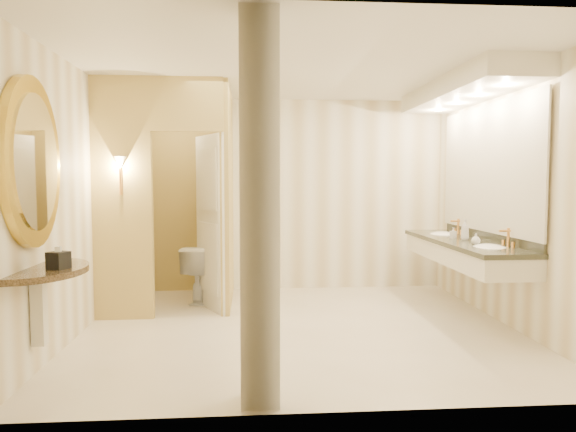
# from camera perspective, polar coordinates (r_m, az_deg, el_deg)

# --- Properties ---
(floor) EXTENTS (4.50, 4.50, 0.00)m
(floor) POSITION_cam_1_polar(r_m,az_deg,el_deg) (5.57, 1.23, -12.29)
(floor) COLOR white
(floor) RESTS_ON ground
(ceiling) EXTENTS (4.50, 4.50, 0.00)m
(ceiling) POSITION_cam_1_polar(r_m,az_deg,el_deg) (5.46, 1.27, 16.03)
(ceiling) COLOR silver
(ceiling) RESTS_ON wall_back
(wall_back) EXTENTS (4.50, 0.02, 2.70)m
(wall_back) POSITION_cam_1_polar(r_m,az_deg,el_deg) (7.34, -0.26, 2.35)
(wall_back) COLOR white
(wall_back) RESTS_ON floor
(wall_front) EXTENTS (4.50, 0.02, 2.70)m
(wall_front) POSITION_cam_1_polar(r_m,az_deg,el_deg) (3.37, 4.55, 0.38)
(wall_front) COLOR white
(wall_front) RESTS_ON floor
(wall_left) EXTENTS (0.02, 4.00, 2.70)m
(wall_left) POSITION_cam_1_polar(r_m,az_deg,el_deg) (5.60, -22.34, 1.53)
(wall_left) COLOR white
(wall_left) RESTS_ON floor
(wall_right) EXTENTS (0.02, 4.00, 2.70)m
(wall_right) POSITION_cam_1_polar(r_m,az_deg,el_deg) (6.00, 23.18, 1.66)
(wall_right) COLOR white
(wall_right) RESTS_ON floor
(toilet_closet) EXTENTS (1.50, 1.55, 2.70)m
(toilet_closet) POSITION_cam_1_polar(r_m,az_deg,el_deg) (6.32, -9.84, 2.34)
(toilet_closet) COLOR #D8C471
(toilet_closet) RESTS_ON floor
(wall_sconce) EXTENTS (0.14, 0.14, 0.42)m
(wall_sconce) POSITION_cam_1_polar(r_m,az_deg,el_deg) (5.92, -18.14, 5.45)
(wall_sconce) COLOR gold
(wall_sconce) RESTS_ON toilet_closet
(vanity) EXTENTS (0.75, 2.56, 2.09)m
(vanity) POSITION_cam_1_polar(r_m,az_deg,el_deg) (6.24, 19.34, 4.39)
(vanity) COLOR silver
(vanity) RESTS_ON floor
(console_shelf) EXTENTS (1.03, 1.03, 1.96)m
(console_shelf) POSITION_cam_1_polar(r_m,az_deg,el_deg) (4.48, -26.53, 0.82)
(console_shelf) COLOR black
(console_shelf) RESTS_ON floor
(pillar) EXTENTS (0.27, 0.27, 2.70)m
(pillar) POSITION_cam_1_polar(r_m,az_deg,el_deg) (3.53, -3.20, 0.55)
(pillar) COLOR silver
(pillar) RESTS_ON floor
(tissue_box) EXTENTS (0.18, 0.18, 0.13)m
(tissue_box) POSITION_cam_1_polar(r_m,az_deg,el_deg) (4.37, -24.15, -4.51)
(tissue_box) COLOR black
(tissue_box) RESTS_ON console_shelf
(toilet) EXTENTS (0.59, 0.80, 0.73)m
(toilet) POSITION_cam_1_polar(r_m,az_deg,el_deg) (6.76, -9.24, -6.27)
(toilet) COLOR white
(toilet) RESTS_ON floor
(soap_bottle_a) EXTENTS (0.08, 0.08, 0.13)m
(soap_bottle_a) POSITION_cam_1_polar(r_m,az_deg,el_deg) (6.36, 17.87, -1.81)
(soap_bottle_a) COLOR beige
(soap_bottle_a) RESTS_ON vanity
(soap_bottle_b) EXTENTS (0.11, 0.11, 0.12)m
(soap_bottle_b) POSITION_cam_1_polar(r_m,az_deg,el_deg) (5.85, 20.15, -2.39)
(soap_bottle_b) COLOR silver
(soap_bottle_b) RESTS_ON vanity
(soap_bottle_c) EXTENTS (0.11, 0.11, 0.24)m
(soap_bottle_c) POSITION_cam_1_polar(r_m,az_deg,el_deg) (6.25, 19.07, -1.43)
(soap_bottle_c) COLOR #C6B28C
(soap_bottle_c) RESTS_ON vanity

